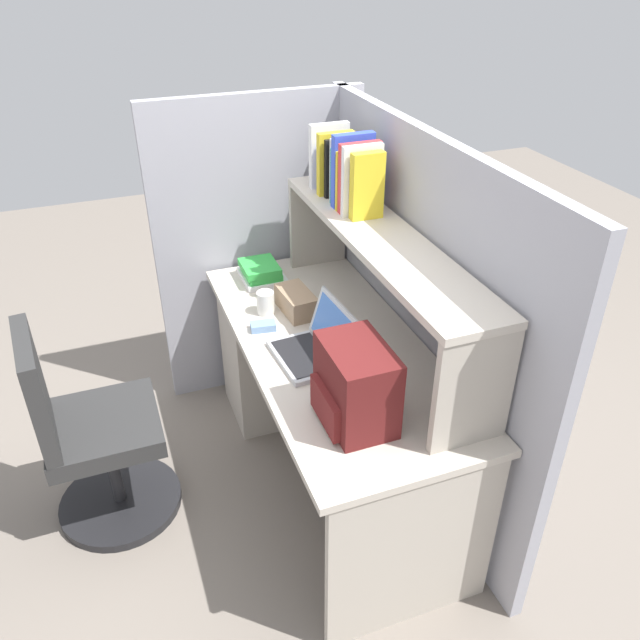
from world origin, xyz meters
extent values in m
plane|color=slate|center=(0.00, 0.00, 0.00)|extent=(8.00, 8.00, 0.00)
cube|color=beige|center=(0.00, 0.00, 0.71)|extent=(1.60, 0.70, 0.03)
cube|color=#B6AD9F|center=(-0.55, 0.00, 0.35)|extent=(0.40, 0.64, 0.70)
cube|color=#B6AD9F|center=(0.78, 0.00, 0.35)|extent=(0.03, 0.64, 0.70)
cube|color=#9E9EA8|center=(0.00, 0.38, 0.78)|extent=(1.84, 0.05, 1.55)
cube|color=#9E9EA8|center=(-0.85, -0.05, 0.78)|extent=(0.05, 1.06, 1.55)
cube|color=#B3A99C|center=(-0.70, 0.20, 0.94)|extent=(0.03, 0.28, 0.42)
cube|color=#B3A99C|center=(0.70, 0.20, 0.94)|extent=(0.03, 0.28, 0.42)
cube|color=beige|center=(0.00, 0.20, 1.17)|extent=(1.44, 0.28, 0.03)
cube|color=black|center=(-0.60, 0.21, 1.31)|extent=(0.03, 0.14, 0.26)
cube|color=white|center=(-0.56, 0.20, 1.32)|extent=(0.04, 0.18, 0.28)
cube|color=blue|center=(-0.51, 0.20, 1.28)|extent=(0.04, 0.14, 0.20)
cube|color=yellow|center=(-0.46, 0.19, 1.31)|extent=(0.04, 0.16, 0.27)
cube|color=black|center=(-0.43, 0.20, 1.30)|extent=(0.02, 0.14, 0.25)
cube|color=white|center=(-0.39, 0.21, 1.31)|extent=(0.03, 0.13, 0.26)
cube|color=teal|center=(-0.35, 0.20, 1.30)|extent=(0.03, 0.13, 0.23)
cube|color=blue|center=(-0.31, 0.21, 1.33)|extent=(0.04, 0.18, 0.30)
cube|color=yellow|center=(-0.28, 0.21, 1.30)|extent=(0.02, 0.17, 0.24)
cube|color=red|center=(-0.24, 0.21, 1.32)|extent=(0.04, 0.17, 0.28)
cube|color=white|center=(-0.21, 0.20, 1.32)|extent=(0.03, 0.17, 0.28)
cube|color=yellow|center=(-0.16, 0.21, 1.31)|extent=(0.04, 0.13, 0.27)
cube|color=#B7BABF|center=(0.07, -0.13, 0.74)|extent=(0.32, 0.24, 0.02)
cube|color=black|center=(0.07, -0.14, 0.75)|extent=(0.28, 0.19, 0.00)
cube|color=#B7BABF|center=(0.06, -0.02, 0.85)|extent=(0.31, 0.09, 0.19)
cube|color=#3F72CC|center=(0.06, -0.03, 0.85)|extent=(0.28, 0.07, 0.16)
cube|color=#591919|center=(0.46, -0.09, 0.88)|extent=(0.30, 0.20, 0.29)
cube|color=maroon|center=(0.46, -0.20, 0.81)|extent=(0.22, 0.04, 0.13)
cube|color=#7299C6|center=(-0.19, -0.23, 0.75)|extent=(0.08, 0.11, 0.03)
cylinder|color=white|center=(-0.32, -0.18, 0.78)|extent=(0.08, 0.08, 0.10)
cube|color=#9E7F60|center=(-0.28, -0.05, 0.78)|extent=(0.23, 0.14, 0.10)
cube|color=white|center=(-0.63, -0.11, 0.74)|extent=(0.23, 0.20, 0.03)
cube|color=green|center=(-0.62, -0.12, 0.77)|extent=(0.19, 0.16, 0.03)
cube|color=green|center=(-0.62, -0.12, 0.80)|extent=(0.20, 0.16, 0.03)
cylinder|color=black|center=(-0.14, -0.93, 0.02)|extent=(0.52, 0.52, 0.04)
cylinder|color=#262628|center=(-0.14, -0.93, 0.24)|extent=(0.05, 0.05, 0.41)
cube|color=#2D2D2D|center=(-0.14, -0.93, 0.45)|extent=(0.44, 0.44, 0.08)
cube|color=#2D2D2D|center=(-0.12, -1.13, 0.71)|extent=(0.40, 0.10, 0.44)
camera|label=1|loc=(1.99, -0.79, 2.17)|focal=35.55mm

